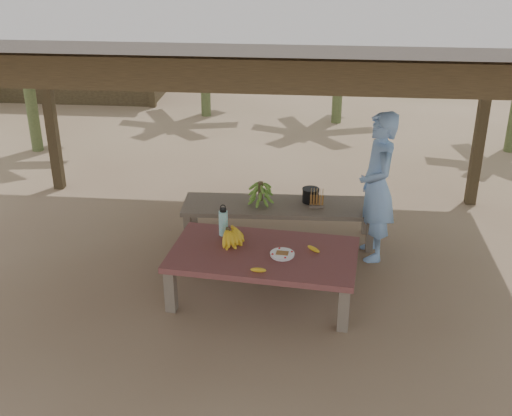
# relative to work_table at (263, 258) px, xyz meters

# --- Properties ---
(ground) EXTENTS (80.00, 80.00, 0.00)m
(ground) POSITION_rel_work_table_xyz_m (-0.27, 0.23, -0.43)
(ground) COLOR brown
(ground) RESTS_ON ground
(pavilion) EXTENTS (6.60, 5.60, 2.95)m
(pavilion) POSITION_rel_work_table_xyz_m (-0.28, 0.21, 2.34)
(pavilion) COLOR black
(pavilion) RESTS_ON ground
(work_table) EXTENTS (1.89, 1.18, 0.50)m
(work_table) POSITION_rel_work_table_xyz_m (0.00, 0.00, 0.00)
(work_table) COLOR brown
(work_table) RESTS_ON ground
(bench) EXTENTS (2.22, 0.68, 0.45)m
(bench) POSITION_rel_work_table_xyz_m (0.07, 1.24, -0.04)
(bench) COLOR brown
(bench) RESTS_ON ground
(ripe_banana_bunch) EXTENTS (0.38, 0.36, 0.19)m
(ripe_banana_bunch) POSITION_rel_work_table_xyz_m (-0.37, 0.15, 0.16)
(ripe_banana_bunch) COLOR yellow
(ripe_banana_bunch) RESTS_ON work_table
(plate) EXTENTS (0.24, 0.24, 0.04)m
(plate) POSITION_rel_work_table_xyz_m (0.18, -0.07, 0.08)
(plate) COLOR white
(plate) RESTS_ON work_table
(loose_banana_front) EXTENTS (0.15, 0.06, 0.04)m
(loose_banana_front) POSITION_rel_work_table_xyz_m (-0.02, -0.39, 0.09)
(loose_banana_front) COLOR yellow
(loose_banana_front) RESTS_ON work_table
(loose_banana_side) EXTENTS (0.14, 0.13, 0.04)m
(loose_banana_side) POSITION_rel_work_table_xyz_m (0.48, 0.06, 0.09)
(loose_banana_side) COLOR yellow
(loose_banana_side) RESTS_ON work_table
(water_flask) EXTENTS (0.09, 0.09, 0.34)m
(water_flask) POSITION_rel_work_table_xyz_m (-0.44, 0.33, 0.21)
(water_flask) COLOR #42CEC9
(water_flask) RESTS_ON work_table
(green_banana_stalk) EXTENTS (0.26, 0.26, 0.29)m
(green_banana_stalk) POSITION_rel_work_table_xyz_m (-0.14, 1.24, 0.16)
(green_banana_stalk) COLOR #598C2D
(green_banana_stalk) RESTS_ON bench
(cooking_pot) EXTENTS (0.19, 0.19, 0.16)m
(cooking_pot) POSITION_rel_work_table_xyz_m (0.43, 1.35, 0.09)
(cooking_pot) COLOR black
(cooking_pot) RESTS_ON bench
(skewer_rack) EXTENTS (0.18, 0.09, 0.24)m
(skewer_rack) POSITION_rel_work_table_xyz_m (0.50, 1.21, 0.14)
(skewer_rack) COLOR #A57F47
(skewer_rack) RESTS_ON bench
(woman) EXTENTS (0.48, 0.65, 1.65)m
(woman) POSITION_rel_work_table_xyz_m (1.14, 0.96, 0.39)
(woman) COLOR #78A3E3
(woman) RESTS_ON ground
(hut) EXTENTS (4.40, 3.43, 2.85)m
(hut) POSITION_rel_work_table_xyz_m (-4.77, 8.23, 0.67)
(hut) COLOR black
(hut) RESTS_ON ground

